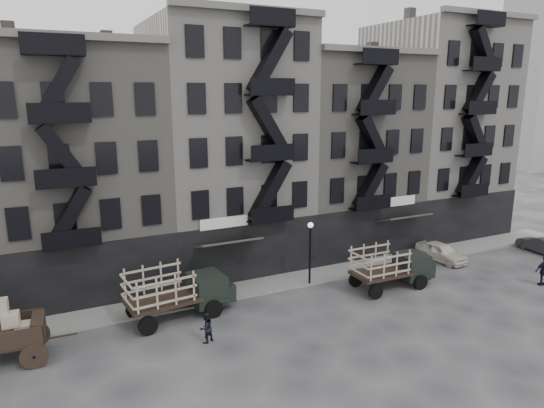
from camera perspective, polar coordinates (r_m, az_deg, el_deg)
name	(u,v)px	position (r m, az deg, el deg)	size (l,w,h in m)	color
ground	(287,310)	(28.93, 1.82, -12.31)	(140.00, 140.00, 0.00)	#38383A
sidewalk	(261,286)	(31.97, -1.35, -9.59)	(55.00, 2.50, 0.15)	slate
building_midwest	(78,170)	(33.35, -21.86, 3.70)	(10.00, 11.35, 16.20)	slate
building_center	(225,147)	(35.33, -5.56, 6.70)	(10.00, 11.35, 18.20)	#ABA69D
building_mideast	(341,153)	(40.01, 8.08, 5.94)	(10.00, 11.35, 16.20)	slate
building_east	(435,130)	(46.18, 18.62, 8.21)	(10.00, 11.35, 19.20)	#ABA69D
lamp_post	(310,245)	(31.38, 4.51, -4.80)	(0.36, 0.36, 4.28)	black
stake_truck_west	(177,288)	(27.87, -11.08, -9.70)	(6.22, 3.03, 3.02)	black
stake_truck_east	(391,264)	(32.25, 13.88, -6.85)	(5.68, 2.44, 2.83)	black
car_east	(441,252)	(38.57, 19.27, -5.34)	(1.63, 4.06, 1.38)	silver
car_far	(542,245)	(43.70, 29.14, -4.23)	(1.34, 3.85, 1.27)	#252528
pedestrian_mid	(206,328)	(25.42, -7.78, -14.22)	(0.78, 0.61, 1.60)	black
policeman	(544,271)	(36.47, 29.38, -6.88)	(1.17, 0.49, 2.00)	black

